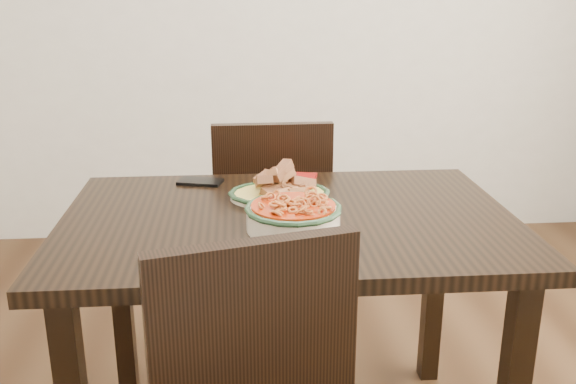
{
  "coord_description": "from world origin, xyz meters",
  "views": [
    {
      "loc": [
        -0.24,
        -1.66,
        1.35
      ],
      "look_at": [
        -0.11,
        -0.02,
        0.81
      ],
      "focal_mm": 40.0,
      "sensor_mm": 36.0,
      "label": 1
    }
  ],
  "objects": [
    {
      "name": "napkin",
      "position": [
        -0.06,
        0.29,
        0.76
      ],
      "size": [
        0.15,
        0.13,
        0.01
      ],
      "primitive_type": "cube",
      "rotation": [
        0.0,
        0.0,
        -0.26
      ],
      "color": "maroon",
      "rests_on": "dining_table"
    },
    {
      "name": "dining_table",
      "position": [
        -0.11,
        -0.04,
        0.65
      ],
      "size": [
        1.22,
        0.81,
        0.75
      ],
      "color": "black",
      "rests_on": "ground"
    },
    {
      "name": "noodle_bowl",
      "position": [
        -0.11,
        -0.14,
        0.79
      ],
      "size": [
        0.25,
        0.25,
        0.08
      ],
      "color": "white",
      "rests_on": "dining_table"
    },
    {
      "name": "chair_far",
      "position": [
        -0.12,
        0.61,
        0.5
      ],
      "size": [
        0.43,
        0.43,
        0.89
      ],
      "rotation": [
        0.0,
        0.0,
        3.16
      ],
      "color": "black",
      "rests_on": "ground"
    },
    {
      "name": "smartphone",
      "position": [
        -0.36,
        0.28,
        0.76
      ],
      "size": [
        0.15,
        0.1,
        0.01
      ],
      "primitive_type": "cube",
      "rotation": [
        0.0,
        0.0,
        -0.27
      ],
      "color": "black",
      "rests_on": "dining_table"
    },
    {
      "name": "fish_plate",
      "position": [
        -0.13,
        0.11,
        0.79
      ],
      "size": [
        0.29,
        0.22,
        0.11
      ],
      "color": "beige",
      "rests_on": "dining_table"
    }
  ]
}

